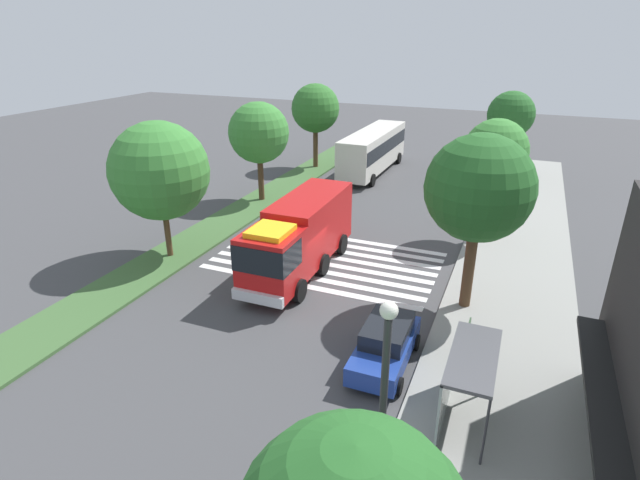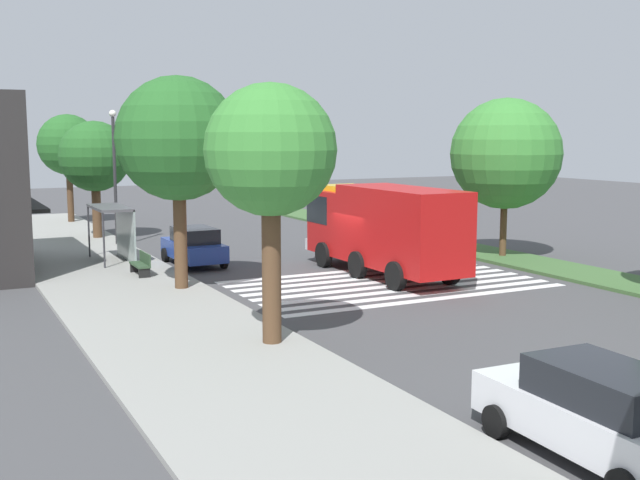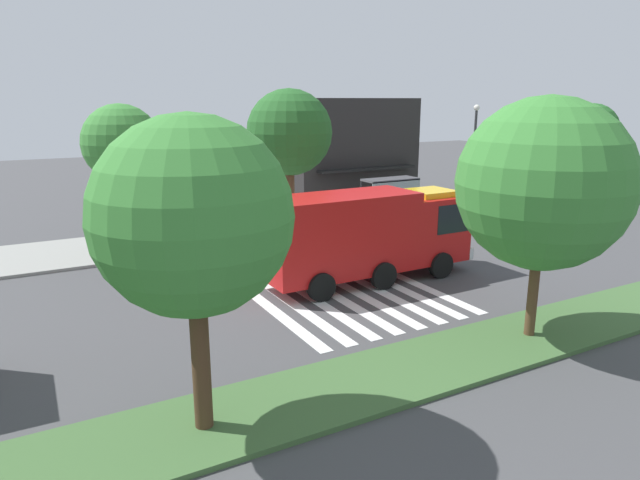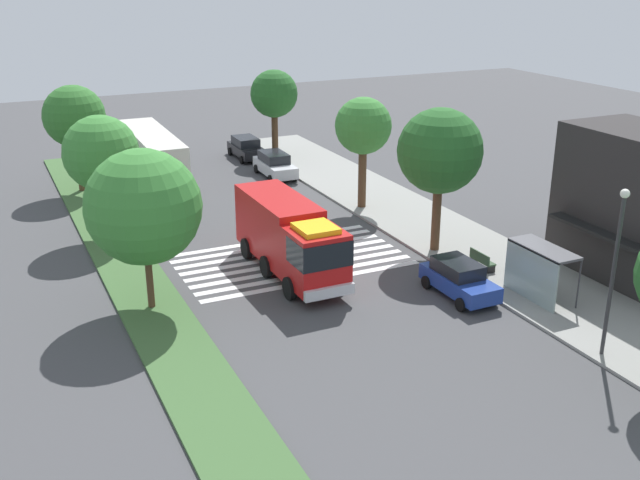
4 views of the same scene
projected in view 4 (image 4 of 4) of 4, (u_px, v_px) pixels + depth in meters
ground_plane at (309, 275)px, 37.79m from camera, size 120.00×120.00×0.00m
sidewalk at (464, 246)px, 41.53m from camera, size 60.00×5.74×0.14m
median_strip at (149, 303)px, 34.55m from camera, size 60.00×3.00×0.14m
crosswalk at (291, 259)px, 39.82m from camera, size 6.75×11.87×0.01m
fire_truck at (291, 236)px, 37.17m from camera, size 9.19×2.84×3.69m
parked_car_west at (246, 148)px, 60.21m from camera, size 4.63×2.15×1.69m
parked_car_mid at (275, 165)px, 54.97m from camera, size 4.82×2.18×1.78m
parked_car_east at (459, 279)px, 35.22m from camera, size 4.28×2.03×1.70m
transit_bus at (153, 153)px, 53.28m from camera, size 11.31×2.99×3.58m
bus_stop_shelter at (537, 263)px, 34.35m from camera, size 3.50×1.40×2.46m
bench_near_shelter at (482, 260)px, 38.18m from camera, size 1.60×0.50×0.90m
street_lamp at (615, 261)px, 28.57m from camera, size 0.36×0.36×6.85m
sidewalk_tree_far_west at (274, 94)px, 58.99m from camera, size 3.75×3.75×6.89m
sidewalk_tree_west at (363, 127)px, 46.29m from camera, size 3.54×3.54×7.00m
sidewalk_tree_center at (440, 151)px, 39.01m from camera, size 4.50×4.50×7.74m
median_tree_far_west at (74, 117)px, 49.74m from camera, size 4.13×4.13×7.18m
median_tree_west at (101, 154)px, 41.31m from camera, size 4.21×4.21×6.92m
median_tree_center at (143, 207)px, 32.44m from camera, size 5.11×5.11×7.30m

